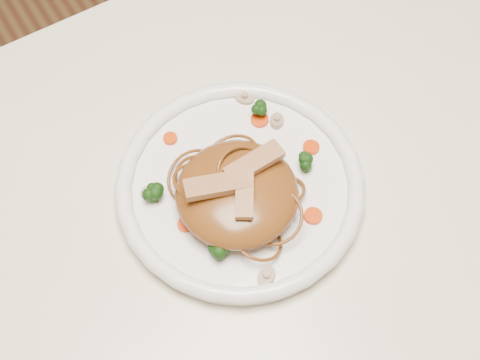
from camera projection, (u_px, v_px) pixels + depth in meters
table at (232, 269)px, 0.87m from camera, size 1.20×0.80×0.75m
plate at (240, 189)px, 0.81m from camera, size 0.30×0.30×0.02m
noodle_mound at (237, 193)px, 0.77m from camera, size 0.17×0.17×0.05m
chicken_a at (254, 163)px, 0.75m from camera, size 0.07×0.03×0.01m
chicken_b at (218, 185)px, 0.74m from camera, size 0.08×0.05×0.01m
chicken_c at (245, 193)px, 0.74m from camera, size 0.05×0.06×0.01m
broccoli_0 at (261, 110)px, 0.84m from camera, size 0.03×0.03×0.03m
broccoli_1 at (152, 193)px, 0.78m from camera, size 0.02×0.02×0.03m
broccoli_2 at (220, 250)px, 0.75m from camera, size 0.03×0.03×0.03m
broccoli_3 at (307, 161)px, 0.80m from camera, size 0.03×0.03×0.03m
carrot_0 at (260, 120)px, 0.84m from camera, size 0.03×0.03×0.00m
carrot_1 at (185, 225)px, 0.77m from camera, size 0.02×0.02×0.00m
carrot_2 at (311, 147)px, 0.82m from camera, size 0.02×0.02×0.00m
carrot_3 at (170, 138)px, 0.83m from camera, size 0.02×0.02×0.00m
carrot_4 at (313, 216)px, 0.78m from camera, size 0.03×0.03×0.00m
mushroom_0 at (266, 276)px, 0.74m from camera, size 0.03×0.03×0.01m
mushroom_1 at (277, 121)px, 0.84m from camera, size 0.03×0.03×0.01m
mushroom_2 at (151, 193)px, 0.79m from camera, size 0.03×0.03×0.01m
mushroom_3 at (245, 98)px, 0.86m from camera, size 0.04×0.04×0.01m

